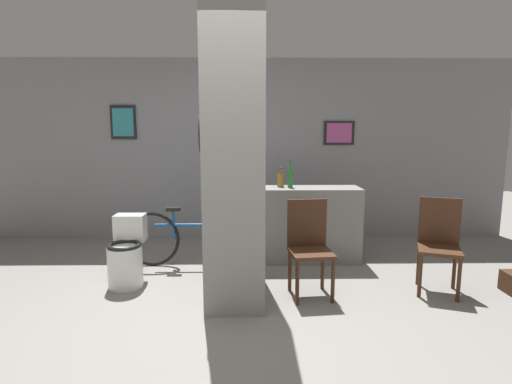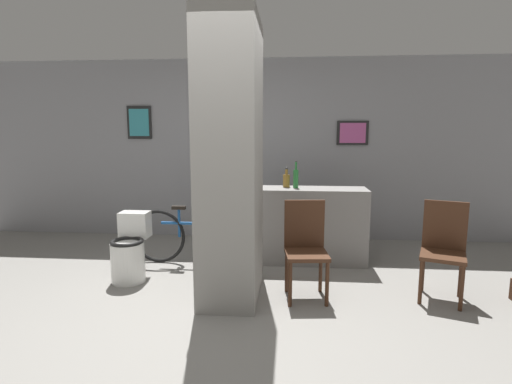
# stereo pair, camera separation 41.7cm
# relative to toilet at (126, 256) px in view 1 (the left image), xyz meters

# --- Properties ---
(ground_plane) EXTENTS (14.00, 14.00, 0.00)m
(ground_plane) POSITION_rel_toilet_xyz_m (1.07, -0.76, -0.31)
(ground_plane) COLOR gray
(wall_back) EXTENTS (8.00, 0.09, 2.60)m
(wall_back) POSITION_rel_toilet_xyz_m (1.07, 1.87, 0.99)
(wall_back) COLOR gray
(wall_back) RESTS_ON ground_plane
(pillar_center) EXTENTS (0.56, 1.01, 2.60)m
(pillar_center) POSITION_rel_toilet_xyz_m (1.14, -0.25, 0.99)
(pillar_center) COLOR gray
(pillar_center) RESTS_ON ground_plane
(counter_shelf) EXTENTS (1.36, 0.44, 0.91)m
(counter_shelf) POSITION_rel_toilet_xyz_m (1.93, 0.77, 0.14)
(counter_shelf) COLOR gray
(counter_shelf) RESTS_ON ground_plane
(toilet) EXTENTS (0.35, 0.51, 0.71)m
(toilet) POSITION_rel_toilet_xyz_m (0.00, 0.00, 0.00)
(toilet) COLOR silver
(toilet) RESTS_ON ground_plane
(chair_near_pillar) EXTENTS (0.43, 0.43, 0.93)m
(chair_near_pillar) POSITION_rel_toilet_xyz_m (1.85, -0.26, 0.19)
(chair_near_pillar) COLOR #422616
(chair_near_pillar) RESTS_ON ground_plane
(chair_by_doorway) EXTENTS (0.50, 0.50, 0.93)m
(chair_by_doorway) POSITION_rel_toilet_xyz_m (3.15, -0.19, 0.19)
(chair_by_doorway) COLOR #422616
(chair_by_doorway) RESTS_ON ground_plane
(bicycle) EXTENTS (1.68, 0.42, 0.70)m
(bicycle) POSITION_rel_toilet_xyz_m (0.64, 0.58, 0.03)
(bicycle) COLOR black
(bicycle) RESTS_ON ground_plane
(bottle_tall) EXTENTS (0.06, 0.06, 0.33)m
(bottle_tall) POSITION_rel_toilet_xyz_m (1.76, 0.77, 0.72)
(bottle_tall) COLOR #267233
(bottle_tall) RESTS_ON counter_shelf
(bottle_short) EXTENTS (0.08, 0.08, 0.24)m
(bottle_short) POSITION_rel_toilet_xyz_m (1.65, 0.84, 0.68)
(bottle_short) COLOR olive
(bottle_short) RESTS_ON counter_shelf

